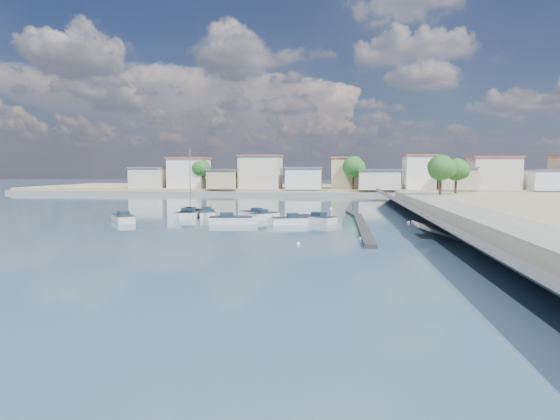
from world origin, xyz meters
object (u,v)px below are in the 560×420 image
Objects in this scene: motorboat_e at (190,214)px; motorboat_h at (233,220)px; motorboat_b at (266,216)px; motorboat_c at (314,219)px; motorboat_g at (207,214)px; motorboat_d at (287,221)px; sailboat at (191,213)px; motorboat_a at (123,218)px; motorboat_f at (253,214)px.

motorboat_e is 1.02× the size of motorboat_h.
motorboat_b is 0.75× the size of motorboat_c.
motorboat_c is 14.69m from motorboat_g.
motorboat_d is 15.48m from sailboat.
motorboat_b is 0.66× the size of motorboat_g.
motorboat_e is at bearing 137.51° from motorboat_h.
motorboat_d is (19.86, -0.67, -0.00)m from motorboat_a.
sailboat reaches higher than motorboat_b.
motorboat_e is (-10.31, 1.45, 0.00)m from motorboat_b.
motorboat_a is at bearing -156.16° from motorboat_f.
motorboat_d is at bearing -141.93° from motorboat_c.
motorboat_c is 1.20× the size of motorboat_f.
motorboat_a is 17.24m from motorboat_b.
motorboat_d is 0.80× the size of motorboat_g.
sailboat reaches higher than motorboat_c.
motorboat_d is at bearing -26.32° from motorboat_e.
motorboat_c is at bearing 3.98° from motorboat_a.
motorboat_e and motorboat_h have the same top height.
motorboat_f is 6.02m from motorboat_g.
motorboat_f is (8.37, 0.45, -0.00)m from motorboat_e.
motorboat_c is at bearing -31.35° from motorboat_f.
motorboat_b is 6.05m from motorboat_h.
motorboat_d is 6.21m from motorboat_h.
sailboat is at bearing 47.11° from motorboat_a.
motorboat_e is 1.34× the size of motorboat_f.
motorboat_e and motorboat_f have the same top height.
motorboat_c is 17.25m from sailboat.
motorboat_d is (3.24, -5.25, -0.00)m from motorboat_b.
motorboat_g is at bearing -18.78° from sailboat.
motorboat_e is 0.62× the size of sailboat.
motorboat_b and motorboat_h have the same top height.
motorboat_d and motorboat_f have the same top height.
motorboat_g is (-5.99, -0.57, 0.00)m from motorboat_f.
motorboat_b and motorboat_e have the same top height.
sailboat is at bearing 161.22° from motorboat_g.
motorboat_b and motorboat_f have the same top height.
motorboat_a is 19.87m from motorboat_d.
motorboat_c and motorboat_h have the same top height.
motorboat_b is 8.04m from motorboat_g.
motorboat_g is (-7.93, 1.33, 0.00)m from motorboat_b.
motorboat_c is 0.91× the size of motorboat_h.
motorboat_c is at bearing -17.17° from motorboat_g.
motorboat_f is at bearing 23.84° from motorboat_a.
motorboat_h is (-9.08, -2.27, -0.00)m from motorboat_c.
motorboat_e is at bearing -86.36° from sailboat.
motorboat_f and motorboat_g have the same top height.
motorboat_f is at bearing 148.65° from motorboat_c.
motorboat_c is at bearing -15.18° from motorboat_e.
motorboat_a and motorboat_f have the same top height.
motorboat_a is at bearing -176.02° from motorboat_c.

